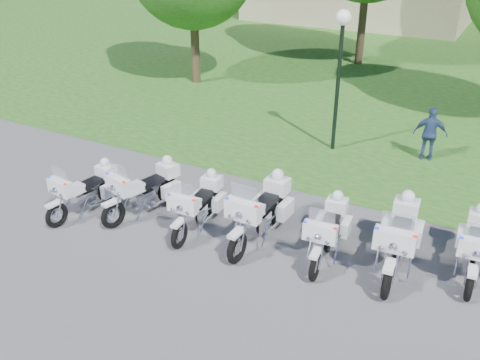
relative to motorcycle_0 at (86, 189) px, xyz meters
The scene contains 11 objects.
ground 4.00m from the motorcycle_0, ahead, with size 100.00×100.00×0.00m, color #58585D.
grass_lawn 27.73m from the motorcycle_0, 81.84° to the left, with size 100.00×48.00×0.01m, color #22591C.
motorcycle_0 is the anchor object (origin of this frame).
motorcycle_1 1.47m from the motorcycle_0, 26.57° to the left, with size 1.13×2.29×1.57m.
motorcycle_2 2.91m from the motorcycle_0, 13.42° to the left, with size 0.83×2.22×1.49m.
motorcycle_3 4.41m from the motorcycle_0, 12.37° to the left, with size 0.85×2.55×1.71m.
motorcycle_4 5.94m from the motorcycle_0, ahead, with size 0.85×2.23×1.50m.
motorcycle_5 7.38m from the motorcycle_0, 10.16° to the left, with size 0.96×2.57×1.72m.
motorcycle_6 8.88m from the motorcycle_0, 12.17° to the left, with size 0.83×2.27×1.53m.
lamp_post 8.12m from the motorcycle_0, 58.65° to the left, with size 0.44×0.44×4.22m.
bystander_c 9.85m from the motorcycle_0, 46.71° to the left, with size 0.96×0.40×1.63m, color #344A7D.
Camera 1 is at (4.86, -8.75, 6.69)m, focal length 40.00 mm.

